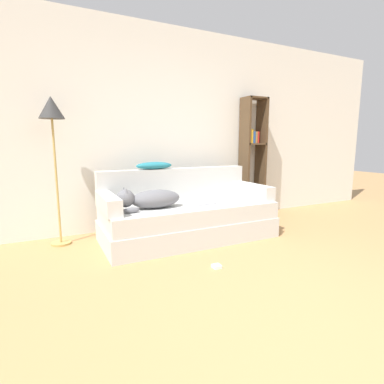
% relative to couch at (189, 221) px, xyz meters
% --- Properties ---
extents(ground_plane, '(20.00, 20.00, 0.00)m').
position_rel_couch_xyz_m(ground_plane, '(-0.02, -2.04, -0.22)').
color(ground_plane, tan).
extents(wall_back, '(8.17, 0.06, 2.70)m').
position_rel_couch_xyz_m(wall_back, '(-0.02, 0.78, 1.13)').
color(wall_back, silver).
rests_on(wall_back, ground_plane).
extents(couch, '(2.05, 0.92, 0.44)m').
position_rel_couch_xyz_m(couch, '(0.00, 0.00, 0.00)').
color(couch, silver).
rests_on(couch, ground_plane).
extents(couch_backrest, '(2.01, 0.15, 0.39)m').
position_rel_couch_xyz_m(couch_backrest, '(0.00, 0.39, 0.42)').
color(couch_backrest, silver).
rests_on(couch_backrest, couch).
extents(couch_arm_left, '(0.15, 0.73, 0.17)m').
position_rel_couch_xyz_m(couch_arm_left, '(-0.95, -0.01, 0.31)').
color(couch_arm_left, silver).
rests_on(couch_arm_left, couch).
extents(couch_arm_right, '(0.15, 0.73, 0.17)m').
position_rel_couch_xyz_m(couch_arm_right, '(0.95, -0.01, 0.31)').
color(couch_arm_right, silver).
rests_on(couch_arm_right, couch).
extents(dog, '(0.72, 0.30, 0.25)m').
position_rel_couch_xyz_m(dog, '(-0.52, -0.08, 0.33)').
color(dog, slate).
rests_on(dog, couch).
extents(laptop, '(0.31, 0.27, 0.02)m').
position_rel_couch_xyz_m(laptop, '(0.12, -0.10, 0.23)').
color(laptop, '#B7B7BC').
rests_on(laptop, couch).
extents(throw_pillow, '(0.47, 0.16, 0.09)m').
position_rel_couch_xyz_m(throw_pillow, '(-0.29, 0.38, 0.66)').
color(throw_pillow, teal).
rests_on(throw_pillow, couch_backrest).
extents(bookshelf, '(0.36, 0.26, 1.83)m').
position_rel_couch_xyz_m(bookshelf, '(1.40, 0.60, 0.79)').
color(bookshelf, '#4C3823').
rests_on(bookshelf, ground_plane).
extents(floor_lamp, '(0.27, 0.27, 1.65)m').
position_rel_couch_xyz_m(floor_lamp, '(-1.42, 0.45, 1.19)').
color(floor_lamp, tan).
rests_on(floor_lamp, ground_plane).
extents(power_adapter, '(0.08, 0.08, 0.03)m').
position_rel_couch_xyz_m(power_adapter, '(-0.15, -0.92, -0.20)').
color(power_adapter, white).
rests_on(power_adapter, ground_plane).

